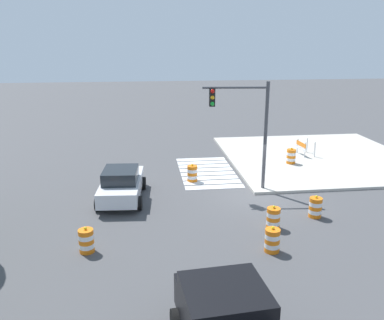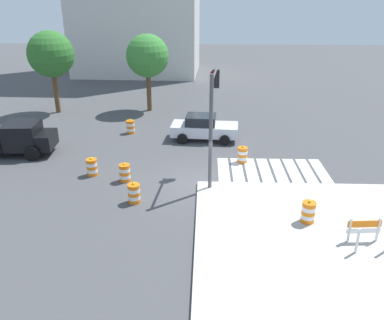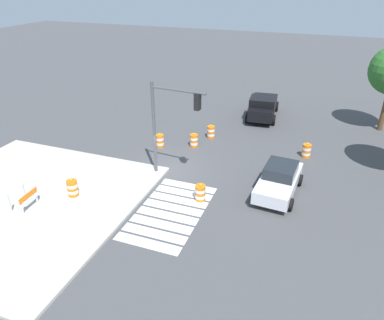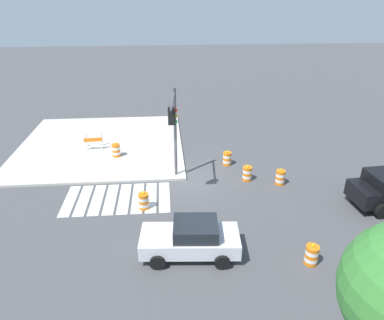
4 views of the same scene
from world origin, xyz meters
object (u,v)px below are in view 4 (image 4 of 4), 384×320
object	(u,v)px
traffic_light_pole	(174,124)
sports_car	(191,238)
traffic_barrel_median_near	(144,201)
traffic_barrel_on_sidewalk	(116,150)
traffic_barrel_median_far	(247,173)
traffic_barrel_far_curb	(227,159)
construction_barricade	(94,141)
traffic_barrel_near_corner	(312,255)
traffic_barrel_crosswalk_end	(280,177)

from	to	relation	value
traffic_light_pole	sports_car	bearing A→B (deg)	94.16
traffic_barrel_median_near	traffic_barrel_on_sidewalk	xyz separation A→B (m)	(2.15, -6.49, 0.15)
traffic_barrel_median_far	traffic_barrel_far_curb	distance (m)	2.37
construction_barricade	traffic_light_pole	size ratio (longest dim) A/B	0.24
sports_car	traffic_barrel_near_corner	size ratio (longest dim) A/B	4.34
traffic_barrel_far_curb	traffic_light_pole	size ratio (longest dim) A/B	0.19
traffic_barrel_on_sidewalk	traffic_barrel_median_near	bearing A→B (deg)	108.35
traffic_barrel_median_far	traffic_light_pole	world-z (taller)	traffic_light_pole
traffic_barrel_near_corner	traffic_barrel_median_near	bearing A→B (deg)	-33.72
construction_barricade	traffic_barrel_median_far	bearing A→B (deg)	152.18
traffic_barrel_crosswalk_end	traffic_barrel_median_near	size ratio (longest dim) A/B	1.00
traffic_barrel_crosswalk_end	construction_barricade	bearing A→B (deg)	-26.53
sports_car	traffic_barrel_far_curb	distance (m)	9.16
traffic_light_pole	traffic_barrel_near_corner	bearing A→B (deg)	127.31
traffic_barrel_on_sidewalk	traffic_light_pole	world-z (taller)	traffic_light_pole
traffic_barrel_on_sidewalk	traffic_light_pole	bearing A→B (deg)	133.51
sports_car	construction_barricade	size ratio (longest dim) A/B	3.41
traffic_barrel_near_corner	traffic_barrel_median_far	xyz separation A→B (m)	(1.06, -7.48, 0.00)
traffic_barrel_median_far	traffic_light_pole	distance (m)	5.62
traffic_barrel_near_corner	traffic_barrel_on_sidewalk	bearing A→B (deg)	-50.29
traffic_barrel_near_corner	traffic_barrel_crosswalk_end	distance (m)	6.88
sports_car	traffic_barrel_near_corner	world-z (taller)	sports_car
traffic_barrel_median_far	traffic_barrel_near_corner	bearing A→B (deg)	98.10
traffic_barrel_median_near	traffic_barrel_far_curb	world-z (taller)	same
traffic_barrel_on_sidewalk	traffic_light_pole	size ratio (longest dim) A/B	0.19
traffic_barrel_near_corner	traffic_barrel_far_curb	size ratio (longest dim) A/B	1.00
traffic_barrel_far_curb	traffic_light_pole	bearing A→B (deg)	35.01
traffic_barrel_crosswalk_end	traffic_barrel_far_curb	size ratio (longest dim) A/B	1.00
traffic_barrel_far_curb	construction_barricade	bearing A→B (deg)	-18.68
traffic_barrel_crosswalk_end	traffic_barrel_median_far	size ratio (longest dim) A/B	1.00
traffic_barrel_median_near	construction_barricade	world-z (taller)	construction_barricade
sports_car	traffic_barrel_crosswalk_end	xyz separation A→B (m)	(-5.84, -5.75, -0.36)
traffic_barrel_near_corner	traffic_barrel_on_sidewalk	world-z (taller)	traffic_barrel_on_sidewalk
traffic_barrel_median_near	traffic_barrel_far_curb	distance (m)	7.20
traffic_barrel_on_sidewalk	traffic_barrel_crosswalk_end	bearing A→B (deg)	156.21
traffic_barrel_near_corner	traffic_barrel_crosswalk_end	world-z (taller)	same
traffic_barrel_near_corner	traffic_light_pole	bearing A→B (deg)	-52.69
traffic_barrel_near_corner	traffic_barrel_far_curb	world-z (taller)	same
sports_car	traffic_light_pole	distance (m)	6.87
traffic_barrel_median_far	traffic_barrel_on_sidewalk	xyz separation A→B (m)	(8.35, -3.86, 0.15)
traffic_light_pole	construction_barricade	bearing A→B (deg)	-44.62
sports_car	traffic_barrel_far_curb	bearing A→B (deg)	-109.89
traffic_barrel_far_curb	traffic_light_pole	world-z (taller)	traffic_light_pole
traffic_barrel_far_curb	construction_barricade	world-z (taller)	construction_barricade
traffic_barrel_near_corner	traffic_barrel_far_curb	bearing A→B (deg)	-78.78
traffic_barrel_on_sidewalk	traffic_light_pole	xyz separation A→B (m)	(-3.93, 4.14, 3.31)
traffic_barrel_near_corner	traffic_barrel_median_near	distance (m)	8.73
traffic_barrel_crosswalk_end	traffic_light_pole	bearing A→B (deg)	-3.28
traffic_barrel_crosswalk_end	traffic_barrel_far_curb	world-z (taller)	same
traffic_barrel_far_curb	traffic_barrel_on_sidewalk	size ratio (longest dim) A/B	1.00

